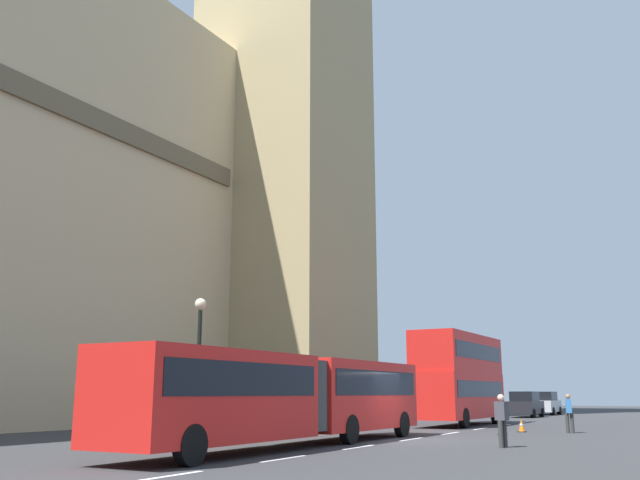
{
  "coord_description": "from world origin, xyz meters",
  "views": [
    {
      "loc": [
        -25.21,
        -10.28,
        1.72
      ],
      "look_at": [
        -0.81,
        3.25,
        7.89
      ],
      "focal_mm": 38.98,
      "sensor_mm": 36.0,
      "label": 1
    }
  ],
  "objects_px": {
    "double_decker_bus": "(459,375)",
    "pedestrian_near_cones": "(502,419)",
    "sedan_trailing": "(545,403)",
    "street_lamp": "(199,357)",
    "articulated_bus": "(292,393)",
    "traffic_cone_west": "(502,428)",
    "pedestrian_by_kerb": "(569,412)",
    "traffic_cone_middle": "(522,426)",
    "sedan_lead": "(526,404)"
  },
  "relations": [
    {
      "from": "double_decker_bus",
      "to": "pedestrian_near_cones",
      "type": "distance_m",
      "value": 16.08
    },
    {
      "from": "sedan_trailing",
      "to": "street_lamp",
      "type": "distance_m",
      "value": 39.32
    },
    {
      "from": "sedan_trailing",
      "to": "double_decker_bus",
      "type": "bearing_deg",
      "value": 179.66
    },
    {
      "from": "articulated_bus",
      "to": "traffic_cone_west",
      "type": "distance_m",
      "value": 11.11
    },
    {
      "from": "pedestrian_by_kerb",
      "to": "articulated_bus",
      "type": "bearing_deg",
      "value": 153.04
    },
    {
      "from": "traffic_cone_west",
      "to": "street_lamp",
      "type": "bearing_deg",
      "value": 137.38
    },
    {
      "from": "double_decker_bus",
      "to": "traffic_cone_middle",
      "type": "height_order",
      "value": "double_decker_bus"
    },
    {
      "from": "articulated_bus",
      "to": "pedestrian_by_kerb",
      "type": "distance_m",
      "value": 14.49
    },
    {
      "from": "traffic_cone_west",
      "to": "pedestrian_near_cones",
      "type": "distance_m",
      "value": 7.36
    },
    {
      "from": "sedan_trailing",
      "to": "traffic_cone_west",
      "type": "height_order",
      "value": "sedan_trailing"
    },
    {
      "from": "sedan_lead",
      "to": "sedan_trailing",
      "type": "distance_m",
      "value": 6.4
    },
    {
      "from": "double_decker_bus",
      "to": "articulated_bus",
      "type": "bearing_deg",
      "value": -179.99
    },
    {
      "from": "traffic_cone_west",
      "to": "pedestrian_by_kerb",
      "type": "relative_size",
      "value": 0.34
    },
    {
      "from": "sedan_lead",
      "to": "double_decker_bus",
      "type": "bearing_deg",
      "value": 179.9
    },
    {
      "from": "street_lamp",
      "to": "pedestrian_by_kerb",
      "type": "distance_m",
      "value": 16.66
    },
    {
      "from": "double_decker_bus",
      "to": "street_lamp",
      "type": "distance_m",
      "value": 17.78
    },
    {
      "from": "articulated_bus",
      "to": "traffic_cone_west",
      "type": "bearing_deg",
      "value": -22.78
    },
    {
      "from": "articulated_bus",
      "to": "traffic_cone_middle",
      "type": "xyz_separation_m",
      "value": [
        12.75,
        -4.47,
        -1.46
      ]
    },
    {
      "from": "double_decker_bus",
      "to": "pedestrian_by_kerb",
      "type": "distance_m",
      "value": 8.4
    },
    {
      "from": "traffic_cone_west",
      "to": "double_decker_bus",
      "type": "bearing_deg",
      "value": 29.1
    },
    {
      "from": "traffic_cone_west",
      "to": "pedestrian_by_kerb",
      "type": "height_order",
      "value": "pedestrian_by_kerb"
    },
    {
      "from": "pedestrian_by_kerb",
      "to": "pedestrian_near_cones",
      "type": "bearing_deg",
      "value": 177.57
    },
    {
      "from": "double_decker_bus",
      "to": "sedan_trailing",
      "type": "xyz_separation_m",
      "value": [
        21.79,
        -0.13,
        -1.79
      ]
    },
    {
      "from": "traffic_cone_middle",
      "to": "pedestrian_by_kerb",
      "type": "xyz_separation_m",
      "value": [
        0.14,
        -2.09,
        0.63
      ]
    },
    {
      "from": "street_lamp",
      "to": "sedan_trailing",
      "type": "bearing_deg",
      "value": -6.78
    },
    {
      "from": "pedestrian_near_cones",
      "to": "street_lamp",
      "type": "bearing_deg",
      "value": 102.92
    },
    {
      "from": "traffic_cone_west",
      "to": "pedestrian_near_cones",
      "type": "height_order",
      "value": "pedestrian_near_cones"
    },
    {
      "from": "articulated_bus",
      "to": "traffic_cone_west",
      "type": "height_order",
      "value": "articulated_bus"
    },
    {
      "from": "sedan_trailing",
      "to": "pedestrian_by_kerb",
      "type": "bearing_deg",
      "value": -166.46
    },
    {
      "from": "sedan_trailing",
      "to": "street_lamp",
      "type": "bearing_deg",
      "value": 173.22
    },
    {
      "from": "traffic_cone_middle",
      "to": "pedestrian_near_cones",
      "type": "distance_m",
      "value": 9.85
    },
    {
      "from": "sedan_lead",
      "to": "pedestrian_by_kerb",
      "type": "bearing_deg",
      "value": -162.17
    },
    {
      "from": "articulated_bus",
      "to": "sedan_trailing",
      "type": "bearing_deg",
      "value": -0.19
    },
    {
      "from": "sedan_trailing",
      "to": "articulated_bus",
      "type": "bearing_deg",
      "value": 179.81
    },
    {
      "from": "sedan_trailing",
      "to": "traffic_cone_middle",
      "type": "bearing_deg",
      "value": -170.81
    },
    {
      "from": "double_decker_bus",
      "to": "traffic_cone_west",
      "type": "relative_size",
      "value": 15.94
    },
    {
      "from": "traffic_cone_west",
      "to": "street_lamp",
      "type": "relative_size",
      "value": 0.11
    },
    {
      "from": "traffic_cone_west",
      "to": "street_lamp",
      "type": "height_order",
      "value": "street_lamp"
    },
    {
      "from": "street_lamp",
      "to": "pedestrian_near_cones",
      "type": "bearing_deg",
      "value": -77.08
    },
    {
      "from": "double_decker_bus",
      "to": "pedestrian_by_kerb",
      "type": "xyz_separation_m",
      "value": [
        -4.92,
        -6.56,
        -1.8
      ]
    },
    {
      "from": "pedestrian_near_cones",
      "to": "sedan_trailing",
      "type": "bearing_deg",
      "value": 9.35
    },
    {
      "from": "double_decker_bus",
      "to": "street_lamp",
      "type": "height_order",
      "value": "street_lamp"
    },
    {
      "from": "pedestrian_by_kerb",
      "to": "sedan_lead",
      "type": "bearing_deg",
      "value": 17.83
    },
    {
      "from": "sedan_lead",
      "to": "traffic_cone_west",
      "type": "height_order",
      "value": "sedan_lead"
    },
    {
      "from": "traffic_cone_middle",
      "to": "pedestrian_near_cones",
      "type": "xyz_separation_m",
      "value": [
        -9.69,
        -1.67,
        0.63
      ]
    },
    {
      "from": "traffic_cone_middle",
      "to": "street_lamp",
      "type": "relative_size",
      "value": 0.11
    },
    {
      "from": "sedan_lead",
      "to": "sedan_trailing",
      "type": "relative_size",
      "value": 1.0
    },
    {
      "from": "pedestrian_near_cones",
      "to": "traffic_cone_middle",
      "type": "bearing_deg",
      "value": 9.78
    },
    {
      "from": "double_decker_bus",
      "to": "sedan_lead",
      "type": "height_order",
      "value": "double_decker_bus"
    },
    {
      "from": "traffic_cone_west",
      "to": "traffic_cone_middle",
      "type": "distance_m",
      "value": 2.61
    }
  ]
}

